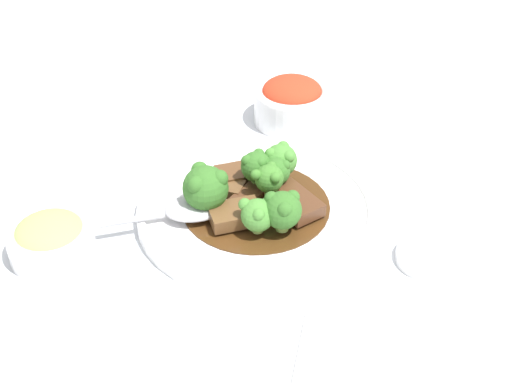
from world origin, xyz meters
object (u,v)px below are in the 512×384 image
object	(u,v)px
broccoli_floret_1	(206,187)
side_bowl_kimchi	(292,101)
sauce_dish	(430,256)
beef_strip_2	(293,201)
broccoli_floret_3	(256,166)
beef_strip_4	(221,186)
broccoli_floret_2	(258,214)
serving_spoon	(185,209)
broccoli_floret_5	(283,209)
main_plate	(256,209)
broccoli_floret_0	(281,160)
broccoli_floret_4	(276,171)
beef_strip_3	(235,214)
beef_strip_0	(236,175)
side_bowl_appetizer	(51,238)
beef_strip_1	(247,199)
broccoli_floret_6	(269,178)

from	to	relation	value
broccoli_floret_1	side_bowl_kimchi	bearing A→B (deg)	-9.98
broccoli_floret_1	sauce_dish	distance (m)	0.25
beef_strip_2	broccoli_floret_3	bearing A→B (deg)	65.72
beef_strip_4	broccoli_floret_2	xyz separation A→B (m)	(-0.06, -0.06, 0.02)
serving_spoon	side_bowl_kimchi	world-z (taller)	side_bowl_kimchi
serving_spoon	broccoli_floret_5	bearing A→B (deg)	-88.80
main_plate	sauce_dish	distance (m)	0.20
broccoli_floret_3	serving_spoon	bearing A→B (deg)	136.61
broccoli_floret_0	broccoli_floret_1	world-z (taller)	broccoli_floret_1
broccoli_floret_0	broccoli_floret_4	bearing A→B (deg)	-179.24
beef_strip_2	broccoli_floret_3	world-z (taller)	broccoli_floret_3
beef_strip_4	broccoli_floret_5	xyz separation A→B (m)	(-0.05, -0.08, 0.02)
broccoli_floret_1	broccoli_floret_4	xyz separation A→B (m)	(0.05, -0.07, -0.00)
beef_strip_4	broccoli_floret_3	size ratio (longest dim) A/B	1.14
broccoli_floret_2	beef_strip_3	bearing A→B (deg)	67.76
main_plate	serving_spoon	distance (m)	0.08
broccoli_floret_0	broccoli_floret_4	world-z (taller)	broccoli_floret_0
beef_strip_0	sauce_dish	distance (m)	0.24
broccoli_floret_0	serving_spoon	size ratio (longest dim) A/B	0.24
side_bowl_kimchi	side_bowl_appetizer	distance (m)	0.38
beef_strip_0	broccoli_floret_5	distance (m)	0.11
beef_strip_0	beef_strip_1	xyz separation A→B (m)	(-0.04, -0.02, -0.00)
broccoli_floret_0	sauce_dish	size ratio (longest dim) A/B	0.66
beef_strip_1	beef_strip_3	xyz separation A→B (m)	(-0.03, 0.00, 0.00)
beef_strip_2	broccoli_floret_5	xyz separation A→B (m)	(-0.04, 0.00, 0.02)
broccoli_floret_0	broccoli_floret_3	xyz separation A→B (m)	(-0.02, 0.02, 0.00)
broccoli_floret_5	serving_spoon	xyz separation A→B (m)	(-0.00, 0.11, -0.02)
broccoli_floret_5	broccoli_floret_2	bearing A→B (deg)	111.42
beef_strip_0	broccoli_floret_2	distance (m)	0.10
broccoli_floret_0	side_bowl_appetizer	bearing A→B (deg)	129.30
broccoli_floret_0	side_bowl_kimchi	xyz separation A→B (m)	(0.16, 0.02, -0.02)
serving_spoon	side_bowl_appetizer	distance (m)	0.15
beef_strip_0	beef_strip_3	distance (m)	0.08
broccoli_floret_5	side_bowl_kimchi	distance (m)	0.26
broccoli_floret_4	beef_strip_2	bearing A→B (deg)	-132.33
main_plate	beef_strip_0	xyz separation A→B (m)	(0.04, 0.03, 0.02)
beef_strip_4	broccoli_floret_2	world-z (taller)	broccoli_floret_2
broccoli_floret_2	serving_spoon	xyz separation A→B (m)	(0.01, 0.08, -0.02)
beef_strip_3	broccoli_floret_3	size ratio (longest dim) A/B	1.39
beef_strip_0	beef_strip_4	bearing A→B (deg)	155.91
broccoli_floret_3	sauce_dish	distance (m)	0.21
broccoli_floret_2	broccoli_floret_5	bearing A→B (deg)	-68.58
broccoli_floret_3	broccoli_floret_0	bearing A→B (deg)	-43.63
beef_strip_2	beef_strip_3	world-z (taller)	same
broccoli_floret_5	broccoli_floret_6	xyz separation A→B (m)	(0.05, 0.03, 0.00)
beef_strip_4	main_plate	bearing A→B (deg)	-104.74
side_bowl_kimchi	sauce_dish	world-z (taller)	side_bowl_kimchi
broccoli_floret_6	sauce_dish	distance (m)	0.19
broccoli_floret_2	broccoli_floret_6	xyz separation A→B (m)	(0.06, 0.00, 0.01)
side_bowl_kimchi	serving_spoon	bearing A→B (deg)	166.34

